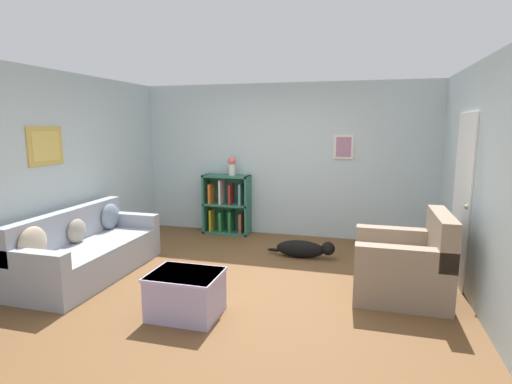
# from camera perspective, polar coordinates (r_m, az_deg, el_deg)

# --- Properties ---
(ground_plane) EXTENTS (14.00, 14.00, 0.00)m
(ground_plane) POSITION_cam_1_polar(r_m,az_deg,el_deg) (5.07, -1.21, -12.52)
(ground_plane) COLOR brown
(wall_back) EXTENTS (5.60, 0.13, 2.60)m
(wall_back) POSITION_cam_1_polar(r_m,az_deg,el_deg) (6.91, 4.05, 4.53)
(wall_back) COLOR silver
(wall_back) RESTS_ON ground_plane
(wall_left) EXTENTS (0.13, 5.00, 2.60)m
(wall_left) POSITION_cam_1_polar(r_m,az_deg,el_deg) (5.98, -25.46, 2.83)
(wall_left) COLOR silver
(wall_left) RESTS_ON ground_plane
(wall_right) EXTENTS (0.16, 5.00, 2.60)m
(wall_right) POSITION_cam_1_polar(r_m,az_deg,el_deg) (4.73, 29.96, 0.80)
(wall_right) COLOR silver
(wall_right) RESTS_ON ground_plane
(couch) EXTENTS (0.82, 2.01, 0.84)m
(couch) POSITION_cam_1_polar(r_m,az_deg,el_deg) (5.58, -22.86, -7.85)
(couch) COLOR #9399A3
(couch) RESTS_ON ground_plane
(bookshelf) EXTENTS (0.81, 0.33, 1.04)m
(bookshelf) POSITION_cam_1_polar(r_m,az_deg,el_deg) (7.08, -4.13, -1.93)
(bookshelf) COLOR #2D6B56
(bookshelf) RESTS_ON ground_plane
(recliner_chair) EXTENTS (0.99, 0.97, 0.97)m
(recliner_chair) POSITION_cam_1_polar(r_m,az_deg,el_deg) (4.85, 20.57, -9.88)
(recliner_chair) COLOR gray
(recliner_chair) RESTS_ON ground_plane
(coffee_table) EXTENTS (0.70, 0.56, 0.45)m
(coffee_table) POSITION_cam_1_polar(r_m,az_deg,el_deg) (4.20, -10.00, -14.01)
(coffee_table) COLOR #ADA3CC
(coffee_table) RESTS_ON ground_plane
(dog) EXTENTS (1.00, 0.23, 0.26)m
(dog) POSITION_cam_1_polar(r_m,az_deg,el_deg) (5.88, 6.91, -8.06)
(dog) COLOR black
(dog) RESTS_ON ground_plane
(vase) EXTENTS (0.14, 0.14, 0.33)m
(vase) POSITION_cam_1_polar(r_m,az_deg,el_deg) (6.92, -3.48, 3.90)
(vase) COLOR silver
(vase) RESTS_ON bookshelf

